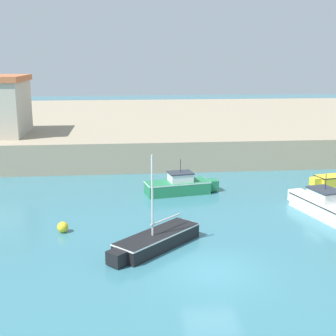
# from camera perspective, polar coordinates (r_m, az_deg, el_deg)

# --- Properties ---
(ground_plane) EXTENTS (200.00, 200.00, 0.00)m
(ground_plane) POSITION_cam_1_polar(r_m,az_deg,el_deg) (21.07, 5.37, -12.46)
(ground_plane) COLOR teal
(quay_seawall) EXTENTS (120.00, 40.00, 2.51)m
(quay_seawall) POSITION_cam_1_polar(r_m,az_deg,el_deg) (57.35, -1.85, 5.36)
(quay_seawall) COLOR gray
(quay_seawall) RESTS_ON ground
(motorboat_green_1) EXTENTS (5.24, 2.44, 2.41)m
(motorboat_green_1) POSITION_cam_1_polar(r_m,az_deg,el_deg) (32.21, 1.45, -2.15)
(motorboat_green_1) COLOR #237A4C
(motorboat_green_1) RESTS_ON ground
(motorboat_white_2) EXTENTS (2.90, 6.05, 2.49)m
(motorboat_white_2) POSITION_cam_1_polar(r_m,az_deg,el_deg) (29.31, 18.53, -4.38)
(motorboat_white_2) COLOR white
(motorboat_white_2) RESTS_ON ground
(sailboat_black_3) EXTENTS (4.79, 4.70, 4.73)m
(sailboat_black_3) POSITION_cam_1_polar(r_m,az_deg,el_deg) (23.20, -1.52, -8.79)
(sailboat_black_3) COLOR black
(sailboat_black_3) RESTS_ON ground
(mooring_buoy) EXTENTS (0.60, 0.60, 0.60)m
(mooring_buoy) POSITION_cam_1_polar(r_m,az_deg,el_deg) (25.85, -12.70, -7.04)
(mooring_buoy) COLOR yellow
(mooring_buoy) RESTS_ON ground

